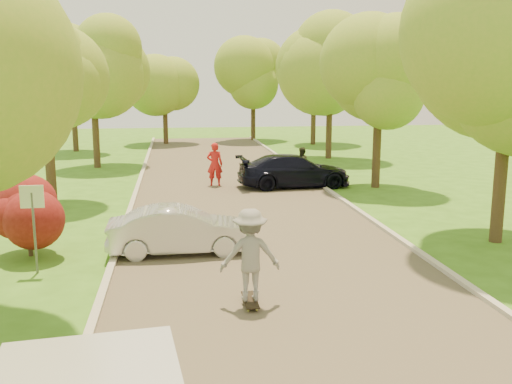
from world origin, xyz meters
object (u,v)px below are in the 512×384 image
longboard (250,300)px  person_striped (215,164)px  street_sign (33,210)px  dark_sedan (294,171)px  person_olive (301,164)px  silver_sedan (181,230)px  skateboarder (250,255)px

longboard → person_striped: size_ratio=0.51×
street_sign → longboard: 5.78m
dark_sedan → person_olive: 1.81m
dark_sedan → person_olive: size_ratio=3.17×
longboard → person_olive: bearing=-106.4°
silver_sedan → street_sign: bearing=107.7°
dark_sedan → person_olive: bearing=-26.6°
silver_sedan → person_striped: bearing=-10.0°
person_olive → street_sign: bearing=17.6°
longboard → skateboarder: 0.98m
silver_sedan → person_striped: (1.67, 10.20, 0.34)m
silver_sedan → longboard: silver_sedan is taller
silver_sedan → person_olive: bearing=-28.5°
street_sign → longboard: street_sign is taller
street_sign → person_olive: street_sign is taller
longboard → dark_sedan: bearing=-105.6°
person_striped → street_sign: bearing=75.1°
skateboarder → person_striped: bearing=-91.1°
street_sign → skateboarder: bearing=-29.6°
street_sign → person_olive: bearing=52.7°
skateboarder → dark_sedan: bearing=-105.6°
person_striped → person_olive: size_ratio=1.24×
person_striped → silver_sedan: bearing=90.3°
dark_sedan → longboard: 13.89m
street_sign → skateboarder: 5.61m
skateboarder → silver_sedan: bearing=-70.7°
dark_sedan → person_striped: size_ratio=2.56×
skateboarder → person_olive: skateboarder is taller
street_sign → dark_sedan: street_sign is taller
silver_sedan → person_olive: size_ratio=2.47×
street_sign → person_striped: bearing=65.5°
longboard → person_striped: 14.16m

